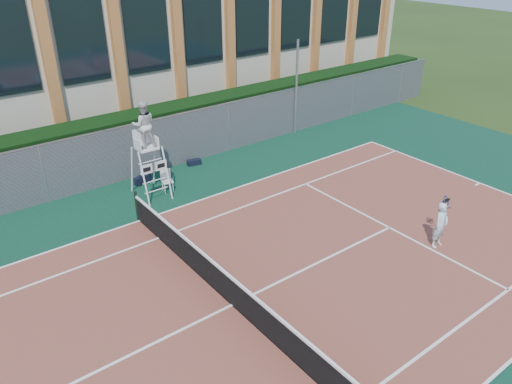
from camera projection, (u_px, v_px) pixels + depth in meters
ground at (232, 306)px, 13.17m from camera, size 120.00×120.00×0.00m
apron at (212, 287)px, 13.87m from camera, size 36.00×20.00×0.01m
tennis_court at (232, 305)px, 13.16m from camera, size 23.77×10.97×0.02m
tennis_net at (232, 290)px, 12.92m from camera, size 0.10×11.30×1.10m
fence at (98, 161)px, 18.86m from camera, size 40.00×0.06×2.20m
hedge at (86, 151)px, 19.71m from camera, size 40.00×1.40×2.20m
building at (15, 41)px, 23.90m from camera, size 45.00×10.60×8.22m
steel_pole at (296, 88)px, 23.59m from camera, size 0.12×0.12×4.49m
umpire_chair at (144, 127)px, 17.56m from camera, size 1.02×1.57×3.66m
plastic_chair at (166, 179)px, 18.85m from camera, size 0.46×0.46×0.85m
sports_bag_near at (143, 179)px, 19.59m from camera, size 0.76×0.51×0.30m
sports_bag_far at (194, 162)px, 21.13m from camera, size 0.62×0.37×0.23m
tennis_player at (441, 225)px, 15.32m from camera, size 0.87×0.60×1.53m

